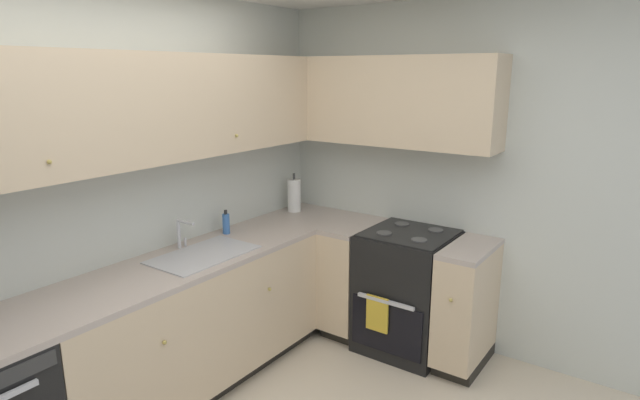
% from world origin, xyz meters
% --- Properties ---
extents(wall_back, '(4.13, 0.05, 2.53)m').
position_xyz_m(wall_back, '(0.00, 1.51, 1.27)').
color(wall_back, silver).
rests_on(wall_back, ground_plane).
extents(wall_right, '(0.05, 3.07, 2.53)m').
position_xyz_m(wall_right, '(2.04, 0.00, 1.27)').
color(wall_right, silver).
rests_on(wall_right, ground_plane).
extents(lower_cabinets_back, '(1.96, 0.62, 0.86)m').
position_xyz_m(lower_cabinets_back, '(0.44, 1.19, 0.43)').
color(lower_cabinets_back, beige).
rests_on(lower_cabinets_back, ground_plane).
extents(countertop_back, '(3.16, 0.60, 0.03)m').
position_xyz_m(countertop_back, '(0.43, 1.18, 0.88)').
color(countertop_back, '#B7A89E').
rests_on(countertop_back, lower_cabinets_back).
extents(lower_cabinets_right, '(0.62, 1.21, 0.86)m').
position_xyz_m(lower_cabinets_right, '(1.72, 0.29, 0.43)').
color(lower_cabinets_right, beige).
rests_on(lower_cabinets_right, ground_plane).
extents(countertop_right, '(0.60, 1.21, 0.03)m').
position_xyz_m(countertop_right, '(1.71, 0.29, 0.88)').
color(countertop_right, '#B7A89E').
rests_on(countertop_right, lower_cabinets_right).
extents(oven_range, '(0.68, 0.62, 1.04)m').
position_xyz_m(oven_range, '(1.73, 0.27, 0.46)').
color(oven_range, black).
rests_on(oven_range, ground_plane).
extents(upper_cabinets_back, '(2.84, 0.34, 0.64)m').
position_xyz_m(upper_cabinets_back, '(0.27, 1.32, 1.83)').
color(upper_cabinets_back, beige).
extents(upper_cabinets_right, '(0.32, 1.76, 0.64)m').
position_xyz_m(upper_cabinets_right, '(1.85, 0.61, 1.83)').
color(upper_cabinets_right, beige).
extents(sink, '(0.67, 0.40, 0.10)m').
position_xyz_m(sink, '(0.56, 1.15, 0.85)').
color(sink, '#B7B7BC').
rests_on(sink, countertop_back).
extents(faucet, '(0.07, 0.16, 0.20)m').
position_xyz_m(faucet, '(0.56, 1.36, 1.02)').
color(faucet, silver).
rests_on(faucet, countertop_back).
extents(soap_bottle, '(0.05, 0.05, 0.18)m').
position_xyz_m(soap_bottle, '(0.97, 1.36, 0.97)').
color(soap_bottle, '#3F72BF').
rests_on(soap_bottle, countertop_back).
extents(paper_towel_roll, '(0.11, 0.11, 0.33)m').
position_xyz_m(paper_towel_roll, '(1.74, 1.34, 1.03)').
color(paper_towel_roll, white).
rests_on(paper_towel_roll, countertop_back).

